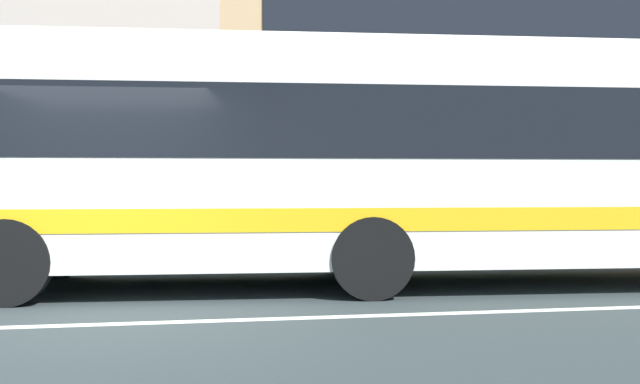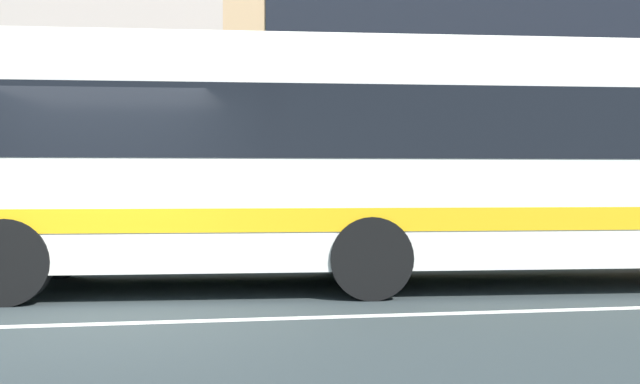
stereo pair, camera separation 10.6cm
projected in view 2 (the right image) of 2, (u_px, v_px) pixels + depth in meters
ground_plane at (81, 325)px, 7.47m from camera, size 160.00×160.00×0.00m
lane_centre_line at (81, 324)px, 7.47m from camera, size 60.00×0.16×0.01m
hedge_row_far at (121, 231)px, 13.04m from camera, size 16.94×1.10×1.11m
apartment_block_right at (608, 72)px, 22.04m from camera, size 22.71×8.65×9.21m
transit_bus at (410, 155)px, 10.26m from camera, size 12.06×3.36×3.21m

